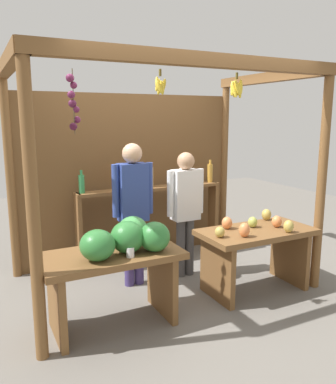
{
  "coord_description": "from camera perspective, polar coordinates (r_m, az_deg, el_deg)",
  "views": [
    {
      "loc": [
        -1.87,
        -3.9,
        1.9
      ],
      "look_at": [
        0.0,
        -0.18,
        1.1
      ],
      "focal_mm": 36.37,
      "sensor_mm": 36.0,
      "label": 1
    }
  ],
  "objects": [
    {
      "name": "market_stall",
      "position": [
        4.75,
        -3.44,
        4.97
      ],
      "size": [
        3.13,
        1.96,
        2.45
      ],
      "color": "brown",
      "rests_on": "ground"
    },
    {
      "name": "ground_plane",
      "position": [
        4.73,
        -1.03,
        -12.85
      ],
      "size": [
        12.0,
        12.0,
        0.0
      ],
      "primitive_type": "plane",
      "color": "slate",
      "rests_on": "ground"
    },
    {
      "name": "bottle_shelf_unit",
      "position": [
        5.17,
        -2.36,
        -1.72
      ],
      "size": [
        2.01,
        0.22,
        1.32
      ],
      "color": "brown",
      "rests_on": "ground"
    },
    {
      "name": "vendor_woman",
      "position": [
        4.62,
        2.57,
        -1.74
      ],
      "size": [
        0.48,
        0.2,
        1.51
      ],
      "rotation": [
        0.0,
        0.0,
        -0.05
      ],
      "color": "#464445",
      "rests_on": "ground"
    },
    {
      "name": "fruit_counter_left",
      "position": [
        3.59,
        -7.06,
        -9.16
      ],
      "size": [
        1.26,
        0.68,
        0.99
      ],
      "color": "brown",
      "rests_on": "ground"
    },
    {
      "name": "vendor_man",
      "position": [
        4.35,
        -5.16,
        -1.43
      ],
      "size": [
        0.48,
        0.22,
        1.63
      ],
      "rotation": [
        0.0,
        0.0,
        -0.04
      ],
      "color": "#3F326A",
      "rests_on": "ground"
    },
    {
      "name": "fruit_counter_right",
      "position": [
        4.41,
        12.75,
        -7.5
      ],
      "size": [
        1.26,
        0.65,
        0.85
      ],
      "color": "brown",
      "rests_on": "ground"
    }
  ]
}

